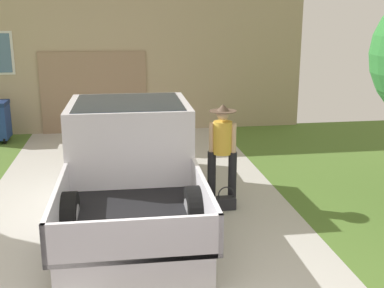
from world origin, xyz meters
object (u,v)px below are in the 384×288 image
(person_with_hat, at_px, (222,147))
(house_with_garage, at_px, (134,35))
(pickup_truck, at_px, (130,158))
(handbag, at_px, (226,202))

(person_with_hat, distance_m, house_with_garage, 8.87)
(person_with_hat, relative_size, house_with_garage, 0.18)
(pickup_truck, height_order, handbag, pickup_truck)
(pickup_truck, relative_size, person_with_hat, 3.04)
(handbag, bearing_deg, person_with_hat, 94.31)
(pickup_truck, relative_size, house_with_garage, 0.55)
(person_with_hat, bearing_deg, house_with_garage, -66.57)
(handbag, bearing_deg, pickup_truck, 157.14)
(pickup_truck, xyz_separation_m, house_with_garage, (0.41, 8.28, 1.75))
(pickup_truck, bearing_deg, handbag, -22.02)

